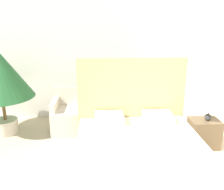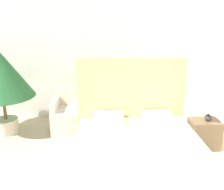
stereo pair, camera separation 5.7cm
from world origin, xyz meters
TOP-DOWN VIEW (x-y plane):
  - wall_back at (0.00, 3.65)m, footprint 10.00×0.06m
  - bed at (0.40, 1.27)m, footprint 1.84×2.22m
  - armchair_near_window_left at (-0.75, 2.84)m, footprint 0.63×0.64m
  - armchair_near_window_right at (0.28, 2.84)m, footprint 0.66×0.66m
  - nightstand at (1.64, 2.05)m, footprint 0.49×0.38m
  - table_lamp at (1.67, 2.02)m, footprint 0.28×0.28m
  - side_table at (-0.23, 2.86)m, footprint 0.38×0.38m

SIDE VIEW (x-z plane):
  - side_table at x=-0.23m, z-range 0.00..0.42m
  - nightstand at x=1.64m, z-range 0.00..0.50m
  - armchair_near_window_left at x=-0.75m, z-range -0.13..0.71m
  - armchair_near_window_right at x=0.28m, z-range -0.13..0.71m
  - bed at x=0.40m, z-range -0.46..1.07m
  - table_lamp at x=1.67m, z-range 0.57..1.00m
  - wall_back at x=0.00m, z-range 0.00..2.90m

